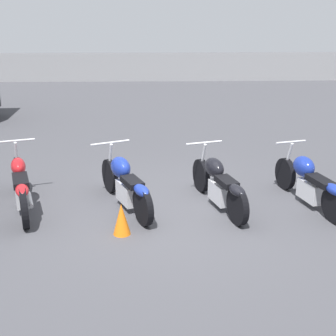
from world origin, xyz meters
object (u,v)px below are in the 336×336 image
motorcycle_slot_3 (219,184)px  traffic_cone_near (122,219)px  motorcycle_slot_1 (21,186)px  motorcycle_slot_2 (126,183)px  motorcycle_slot_4 (310,182)px

motorcycle_slot_3 → traffic_cone_near: (-1.60, -0.97, -0.18)m
motorcycle_slot_1 → motorcycle_slot_2: size_ratio=1.06×
motorcycle_slot_4 → traffic_cone_near: size_ratio=4.23×
motorcycle_slot_2 → motorcycle_slot_3: size_ratio=0.99×
motorcycle_slot_1 → motorcycle_slot_4: (4.91, 0.04, -0.01)m
motorcycle_slot_1 → motorcycle_slot_3: 3.33m
motorcycle_slot_2 → motorcycle_slot_1: bearing=157.0°
motorcycle_slot_3 → motorcycle_slot_4: size_ratio=0.99×
motorcycle_slot_4 → motorcycle_slot_2: bearing=165.6°
motorcycle_slot_3 → motorcycle_slot_4: motorcycle_slot_3 is taller
motorcycle_slot_4 → motorcycle_slot_3: bearing=167.1°
motorcycle_slot_2 → motorcycle_slot_3: bearing=-25.4°
motorcycle_slot_3 → traffic_cone_near: motorcycle_slot_3 is taller
motorcycle_slot_3 → traffic_cone_near: size_ratio=4.17×
motorcycle_slot_2 → traffic_cone_near: size_ratio=4.14×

